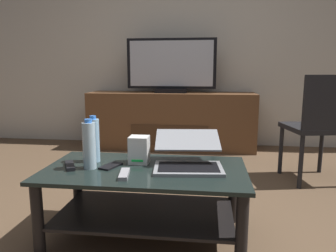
{
  "coord_description": "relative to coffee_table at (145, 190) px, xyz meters",
  "views": [
    {
      "loc": [
        0.23,
        -1.69,
        0.95
      ],
      "look_at": [
        -0.04,
        0.47,
        0.56
      ],
      "focal_mm": 33.98,
      "sensor_mm": 36.0,
      "label": 1
    }
  ],
  "objects": [
    {
      "name": "soundbar_remote",
      "position": [
        -0.42,
        -0.04,
        0.14
      ],
      "size": [
        0.11,
        0.16,
        0.02
      ],
      "primitive_type": "cube",
      "rotation": [
        0.0,
        0.0,
        0.5
      ],
      "color": "black",
      "rests_on": "coffee_table"
    },
    {
      "name": "television",
      "position": [
        -0.09,
        2.08,
        0.7
      ],
      "size": [
        1.04,
        0.2,
        0.63
      ],
      "color": "black",
      "rests_on": "media_cabinet"
    },
    {
      "name": "laptop",
      "position": [
        0.23,
        0.06,
        0.19
      ],
      "size": [
        0.41,
        0.43,
        0.17
      ],
      "color": "gray",
      "rests_on": "coffee_table"
    },
    {
      "name": "coffee_table",
      "position": [
        0.0,
        0.0,
        0.0
      ],
      "size": [
        1.11,
        0.6,
        0.41
      ],
      "color": "black",
      "rests_on": "ground"
    },
    {
      "name": "ground_plane",
      "position": [
        0.11,
        0.03,
        -0.28
      ],
      "size": [
        7.68,
        7.68,
        0.0
      ],
      "primitive_type": "plane",
      "color": "brown"
    },
    {
      "name": "dining_chair",
      "position": [
        1.25,
        1.04,
        0.24
      ],
      "size": [
        0.52,
        0.52,
        0.91
      ],
      "color": "black",
      "rests_on": "ground"
    },
    {
      "name": "back_wall",
      "position": [
        0.11,
        2.42,
        1.12
      ],
      "size": [
        6.4,
        0.12,
        2.8
      ],
      "primitive_type": "cube",
      "color": "beige",
      "rests_on": "ground"
    },
    {
      "name": "water_bottle_far",
      "position": [
        -0.3,
        -0.04,
        0.26
      ],
      "size": [
        0.07,
        0.07,
        0.28
      ],
      "color": "silver",
      "rests_on": "coffee_table"
    },
    {
      "name": "tv_remote",
      "position": [
        -0.08,
        -0.14,
        0.14
      ],
      "size": [
        0.07,
        0.16,
        0.02
      ],
      "primitive_type": "cube",
      "rotation": [
        0.0,
        0.0,
        0.15
      ],
      "color": "#99999E",
      "rests_on": "coffee_table"
    },
    {
      "name": "cell_phone",
      "position": [
        -0.2,
        0.0,
        0.13
      ],
      "size": [
        0.11,
        0.16,
        0.01
      ],
      "primitive_type": "cube",
      "rotation": [
        0.0,
        0.0,
        -0.35
      ],
      "color": "black",
      "rests_on": "coffee_table"
    },
    {
      "name": "router_box",
      "position": [
        -0.05,
        0.1,
        0.21
      ],
      "size": [
        0.11,
        0.11,
        0.16
      ],
      "color": "white",
      "rests_on": "coffee_table"
    },
    {
      "name": "water_bottle_near",
      "position": [
        -0.32,
        0.09,
        0.26
      ],
      "size": [
        0.07,
        0.07,
        0.27
      ],
      "color": "#99C6E5",
      "rests_on": "coffee_table"
    },
    {
      "name": "media_cabinet",
      "position": [
        -0.09,
        2.1,
        0.06
      ],
      "size": [
        1.97,
        0.47,
        0.67
      ],
      "color": "brown",
      "rests_on": "ground"
    }
  ]
}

